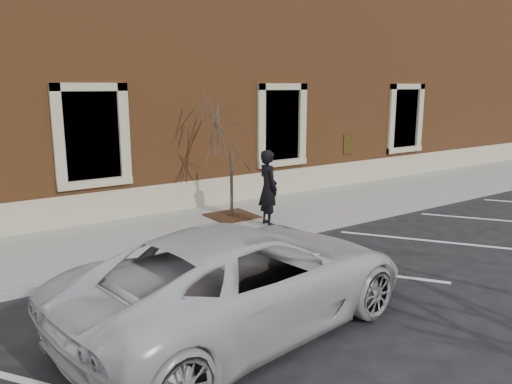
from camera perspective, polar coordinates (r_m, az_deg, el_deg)
ground at (r=11.92m, az=1.65°, el=-5.67°), size 120.00×120.00×0.00m
sidewalk_near at (r=13.29m, az=-2.83°, el=-3.47°), size 40.00×3.50×0.15m
curb_near at (r=11.86m, az=1.80°, el=-5.39°), size 40.00×0.12×0.15m
parking_stripes at (r=10.33m, az=8.98°, el=-8.65°), size 28.00×4.40×0.01m
building_civic at (r=18.18m, az=-13.27°, el=12.90°), size 40.00×8.62×8.00m
man at (r=12.55m, az=1.41°, el=0.48°), size 0.57×0.77×1.92m
parking_meter at (r=12.48m, az=1.51°, el=0.09°), size 0.12×0.09×1.29m
tree_grate at (r=13.58m, az=-2.78°, el=-2.74°), size 1.20×1.20×0.03m
sapling at (r=13.19m, az=-2.88°, el=6.63°), size 1.92×1.92×3.20m
white_truck at (r=7.63m, az=-1.41°, el=-9.77°), size 6.03×3.44×1.59m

